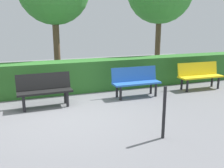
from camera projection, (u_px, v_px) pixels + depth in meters
ground_plane at (60, 116)px, 5.74m from camera, size 19.34×19.34×0.00m
bench_yellow at (199, 74)px, 8.04m from camera, size 1.52×0.51×0.86m
bench_blue at (136, 80)px, 7.19m from camera, size 1.42×0.48×0.86m
bench_black at (45, 89)px, 6.27m from camera, size 1.37×0.50×0.86m
hedge_row at (84, 76)px, 7.83m from camera, size 15.34×0.77×0.97m
railing_post_mid at (164, 113)px, 4.51m from camera, size 0.06×0.06×1.00m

